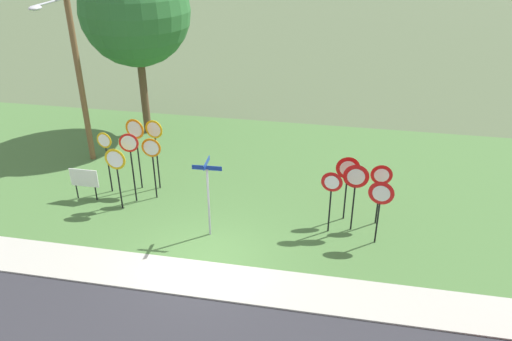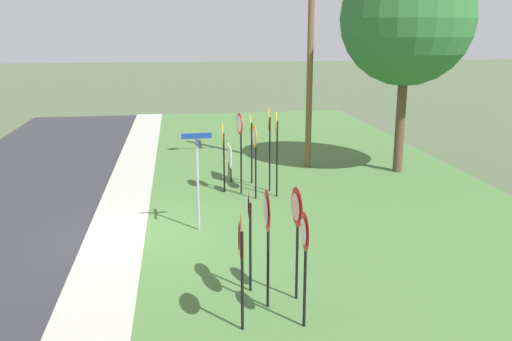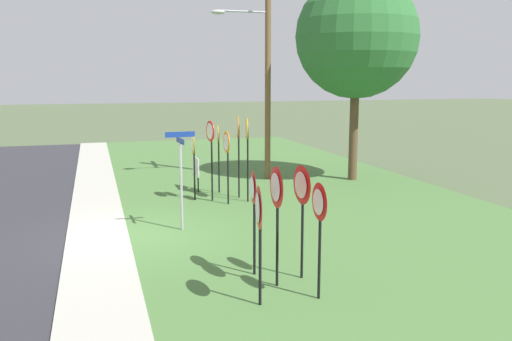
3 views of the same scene
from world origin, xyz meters
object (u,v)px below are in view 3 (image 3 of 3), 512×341
Objects in this scene: stop_sign_near_right at (218,145)px; oak_tree_left at (357,37)px; notice_board at (196,168)px; yield_sign_far_right at (258,217)px; yield_sign_far_left at (276,197)px; stop_sign_far_left at (227,151)px; stop_sign_near_left at (193,150)px; utility_pole at (264,56)px; yield_sign_near_right at (319,214)px; yield_sign_center at (253,199)px; stop_sign_far_center at (211,143)px; stop_sign_center_tall at (247,141)px; stop_sign_far_right at (238,138)px; street_name_post at (181,172)px; yield_sign_near_left at (301,195)px.

oak_tree_left is at bearing 105.94° from stop_sign_near_right.
stop_sign_near_right is 1.34m from notice_board.
stop_sign_near_right is 1.10× the size of yield_sign_far_right.
yield_sign_far_left is at bearing -34.28° from oak_tree_left.
stop_sign_far_left is 2.76m from notice_board.
utility_pole is (-3.05, 3.53, 3.31)m from stop_sign_near_left.
yield_sign_center is at bearing -152.56° from yield_sign_near_right.
yield_sign_far_right is at bearing -7.16° from yield_sign_center.
utility_pole reaches higher than yield_sign_far_left.
stop_sign_far_center is (0.32, 0.55, 0.26)m from stop_sign_near_left.
stop_sign_near_left is 1.06× the size of yield_sign_near_right.
utility_pole reaches higher than yield_sign_near_right.
stop_sign_center_tall is at bearing 174.42° from yield_sign_far_right.
stop_sign_near_left is at bearing -175.03° from yield_sign_near_right.
street_name_post is at bearing -25.89° from stop_sign_far_right.
yield_sign_near_left is 0.88× the size of street_name_post.
stop_sign_far_right is 2.43m from notice_board.
yield_sign_near_left is 1.07× the size of yield_sign_near_right.
stop_sign_far_left is 5.78m from utility_pole.
stop_sign_near_right is at bearing 133.26° from stop_sign_near_left.
yield_sign_far_right is at bearing -4.52° from notice_board.
stop_sign_far_right reaches higher than notice_board.
yield_sign_far_left is at bearing 0.47° from stop_sign_far_right.
stop_sign_far_right is at bearing 88.72° from stop_sign_near_left.
yield_sign_near_right is at bearing 14.26° from street_name_post.
yield_sign_center is 12.40m from oak_tree_left.
stop_sign_near_right is 9.20m from yield_sign_far_left.
yield_sign_far_right is (-0.05, -1.16, 0.00)m from yield_sign_near_right.
utility_pole is (-6.66, 4.53, 3.41)m from street_name_post.
utility_pole is 3.75m from oak_tree_left.
stop_sign_far_left is 0.89× the size of stop_sign_far_center.
yield_sign_near_left reaches higher than notice_board.
stop_sign_near_left is 0.97× the size of stop_sign_far_left.
oak_tree_left is at bearing 143.39° from yield_sign_near_left.
stop_sign_far_center reaches higher than stop_sign_near_left.
yield_sign_far_right is 1.58m from yield_sign_center.
yield_sign_far_left is at bearing 151.41° from yield_sign_far_right.
yield_sign_far_right is (9.94, -1.54, -0.08)m from stop_sign_near_right.
stop_sign_center_tall reaches higher than stop_sign_near_left.
yield_sign_center is at bearing -160.86° from yield_sign_far_left.
stop_sign_far_center is at bearing -41.52° from utility_pole.
stop_sign_center_tall is (0.70, 0.13, -0.06)m from stop_sign_far_right.
notice_board is (-5.18, 1.37, -0.81)m from street_name_post.
yield_sign_near_left is (8.88, -0.28, 0.04)m from stop_sign_near_right.
yield_sign_far_left is (9.15, -0.93, 0.09)m from stop_sign_near_right.
stop_sign_near_right is 8.89m from yield_sign_near_left.
stop_sign_far_left is 7.32m from yield_sign_far_left.
oak_tree_left reaches higher than notice_board.
notice_board is at bearing -177.71° from yield_sign_near_right.
stop_sign_near_right reaches higher than stop_sign_near_left.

